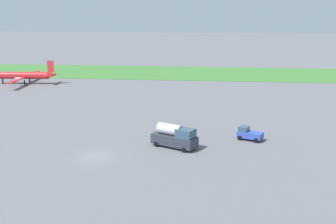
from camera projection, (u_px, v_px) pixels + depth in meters
ground_plane at (95, 156)px, 55.16m from camera, size 600.00×600.00×0.00m
grass_taxiway_strip at (162, 73)px, 127.66m from camera, size 360.00×28.00×0.08m
airplane_taxiing_turboprop at (24, 75)px, 108.17m from camera, size 17.37×20.28×6.07m
pushback_tug_midfield at (249, 134)px, 61.92m from camera, size 4.02×3.22×1.95m
fuel_truck_by_runway at (175, 137)px, 58.37m from camera, size 6.88×5.08×3.29m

